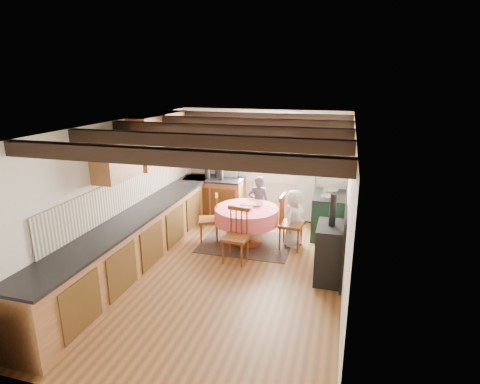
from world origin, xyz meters
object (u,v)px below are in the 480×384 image
(aga_range, at_px, (329,215))
(child_far, at_px, (258,204))
(dining_table, at_px, (247,226))
(cast_iron_stove, at_px, (331,238))
(chair_right, at_px, (291,222))
(child_right, at_px, (294,218))
(chair_left, at_px, (209,218))
(cup, at_px, (243,206))
(chair_near, at_px, (235,236))

(aga_range, relative_size, child_far, 0.81)
(dining_table, distance_m, cast_iron_stove, 1.87)
(dining_table, relative_size, child_far, 1.02)
(dining_table, relative_size, chair_right, 1.17)
(child_right, bearing_deg, chair_left, 115.29)
(dining_table, bearing_deg, chair_right, 1.58)
(cup, bearing_deg, chair_near, -84.49)
(chair_right, bearing_deg, child_right, -6.83)
(chair_near, height_order, child_far, child_far)
(chair_right, xyz_separation_m, child_right, (0.02, 0.14, 0.03))
(child_right, bearing_deg, cast_iron_stove, -129.19)
(dining_table, distance_m, cup, 0.42)
(chair_left, bearing_deg, dining_table, 73.18)
(chair_near, bearing_deg, child_far, 92.16)
(chair_near, relative_size, cup, 9.03)
(aga_range, bearing_deg, child_far, -175.13)
(chair_right, xyz_separation_m, aga_range, (0.63, 0.79, -0.07))
(aga_range, bearing_deg, cast_iron_stove, -86.45)
(chair_near, height_order, aga_range, chair_near)
(dining_table, relative_size, child_right, 1.09)
(child_right, relative_size, cup, 10.30)
(dining_table, distance_m, aga_range, 1.68)
(aga_range, bearing_deg, cup, -150.08)
(cast_iron_stove, relative_size, child_right, 1.29)
(chair_left, relative_size, child_right, 0.84)
(aga_range, distance_m, cup, 1.79)
(aga_range, distance_m, child_right, 0.90)
(chair_left, relative_size, cast_iron_stove, 0.65)
(dining_table, distance_m, chair_right, 0.85)
(dining_table, height_order, child_right, child_right)
(dining_table, bearing_deg, aga_range, 29.16)
(chair_near, relative_size, child_right, 0.88)
(cast_iron_stove, height_order, child_far, cast_iron_stove)
(child_far, bearing_deg, cup, 67.24)
(chair_near, bearing_deg, dining_table, 95.12)
(child_far, xyz_separation_m, cup, (-0.13, -0.76, 0.18))
(dining_table, relative_size, cup, 11.26)
(child_far, height_order, child_right, child_far)
(cup, bearing_deg, chair_right, 5.31)
(chair_near, distance_m, child_far, 1.48)
(aga_range, xyz_separation_m, cup, (-1.52, -0.88, 0.33))
(chair_right, distance_m, cup, 0.94)
(chair_left, bearing_deg, chair_right, 72.37)
(chair_near, distance_m, chair_right, 1.15)
(aga_range, xyz_separation_m, cast_iron_stove, (0.11, -1.77, 0.26))
(chair_near, bearing_deg, cast_iron_stove, -1.97)
(chair_left, distance_m, cup, 0.75)
(chair_near, bearing_deg, chair_left, 139.86)
(child_right, bearing_deg, dining_table, 118.71)
(chair_near, relative_size, aga_range, 1.01)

